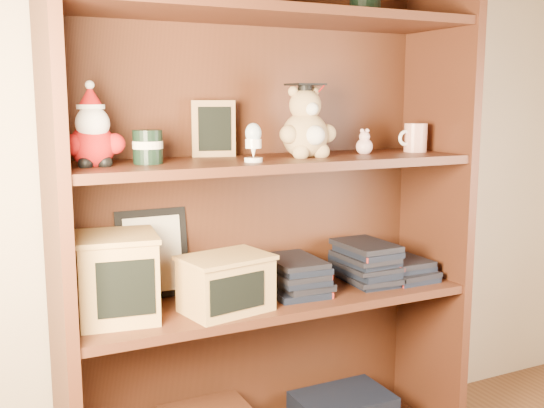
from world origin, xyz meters
The scene contains 16 objects.
bookcase centered at (0.11, 1.36, 0.78)m, with size 1.20×0.35×1.60m.
shelf_lower centered at (0.11, 1.30, 0.54)m, with size 1.14×0.33×0.02m.
shelf_upper centered at (0.11, 1.30, 0.94)m, with size 1.14×0.33×0.02m.
santa_plush centered at (-0.38, 1.30, 1.03)m, with size 0.15×0.11×0.22m.
teachers_tin centered at (-0.24, 1.30, 0.99)m, with size 0.08×0.08×0.09m.
chalkboard_plaque centered at (-0.02, 1.42, 1.03)m, with size 0.12×0.08×0.16m.
egg_cup centered at (0.02, 1.23, 1.00)m, with size 0.05×0.05×0.10m.
grad_teddy_bear centered at (0.22, 1.30, 1.03)m, with size 0.18×0.15×0.21m.
pink_figurine centered at (0.42, 1.31, 0.98)m, with size 0.05×0.05×0.08m.
teacher_mug centered at (0.61, 1.31, 0.99)m, with size 0.10×0.07×0.09m.
certificate_frame centered at (-0.20, 1.44, 0.68)m, with size 0.20×0.05×0.26m.
treats_box centered at (-0.33, 1.30, 0.66)m, with size 0.23×0.23×0.22m.
pencils_box centered at (-0.06, 1.24, 0.63)m, with size 0.26×0.21×0.15m.
book_stack_left centered at (0.19, 1.30, 0.60)m, with size 0.14×0.20×0.10m.
book_stack_mid centered at (0.44, 1.30, 0.61)m, with size 0.14×0.20×0.13m.
book_stack_right centered at (0.57, 1.30, 0.58)m, with size 0.14×0.20×0.06m.
Camera 1 is at (-0.67, -0.29, 1.11)m, focal length 42.00 mm.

